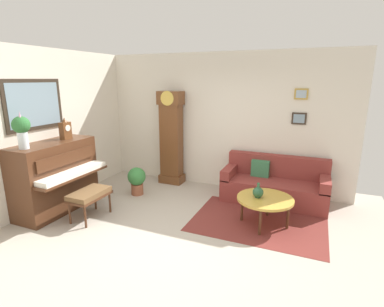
% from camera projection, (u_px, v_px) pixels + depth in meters
% --- Properties ---
extents(ground_plane, '(6.40, 6.00, 0.10)m').
position_uv_depth(ground_plane, '(170.00, 239.00, 4.40)').
color(ground_plane, '#B2A899').
extents(wall_left, '(0.13, 4.90, 2.80)m').
position_uv_depth(wall_left, '(32.00, 131.00, 5.02)').
color(wall_left, silver).
rests_on(wall_left, ground_plane).
extents(wall_back, '(5.30, 0.13, 2.80)m').
position_uv_depth(wall_back, '(221.00, 121.00, 6.18)').
color(wall_back, silver).
rests_on(wall_back, ground_plane).
extents(area_rug, '(2.10, 1.50, 0.01)m').
position_uv_depth(area_rug, '(258.00, 222.00, 4.80)').
color(area_rug, maroon).
rests_on(area_rug, ground_plane).
extents(piano, '(0.87, 1.44, 1.23)m').
position_uv_depth(piano, '(56.00, 176.00, 5.12)').
color(piano, '#4C2B19').
rests_on(piano, ground_plane).
extents(piano_bench, '(0.42, 0.70, 0.48)m').
position_uv_depth(piano_bench, '(89.00, 195.00, 4.86)').
color(piano_bench, '#4C2B19').
rests_on(piano_bench, ground_plane).
extents(grandfather_clock, '(0.52, 0.34, 2.03)m').
position_uv_depth(grandfather_clock, '(171.00, 140.00, 6.43)').
color(grandfather_clock, brown).
rests_on(grandfather_clock, ground_plane).
extents(couch, '(1.90, 0.80, 0.84)m').
position_uv_depth(couch, '(274.00, 185.00, 5.59)').
color(couch, maroon).
rests_on(couch, ground_plane).
extents(coffee_table, '(0.88, 0.88, 0.46)m').
position_uv_depth(coffee_table, '(265.00, 200.00, 4.63)').
color(coffee_table, gold).
rests_on(coffee_table, ground_plane).
extents(mantel_clock, '(0.13, 0.18, 0.38)m').
position_uv_depth(mantel_clock, '(65.00, 129.00, 5.21)').
color(mantel_clock, brown).
rests_on(mantel_clock, piano).
extents(flower_vase, '(0.26, 0.26, 0.58)m').
position_uv_depth(flower_vase, '(21.00, 129.00, 4.43)').
color(flower_vase, silver).
rests_on(flower_vase, piano).
extents(green_jug, '(0.17, 0.17, 0.24)m').
position_uv_depth(green_jug, '(258.00, 192.00, 4.62)').
color(green_jug, '#234C33').
rests_on(green_jug, coffee_table).
extents(potted_plant, '(0.36, 0.36, 0.56)m').
position_uv_depth(potted_plant, '(137.00, 179.00, 5.89)').
color(potted_plant, '#935138').
rests_on(potted_plant, ground_plane).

